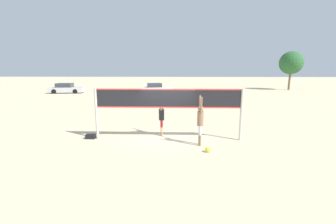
% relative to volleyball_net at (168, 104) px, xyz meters
% --- Properties ---
extents(ground_plane, '(200.00, 200.00, 0.00)m').
position_rel_volleyball_net_xyz_m(ground_plane, '(0.00, 0.00, -1.76)').
color(ground_plane, beige).
extents(volleyball_net, '(7.18, 0.13, 2.50)m').
position_rel_volleyball_net_xyz_m(volleyball_net, '(0.00, 0.00, 0.00)').
color(volleyball_net, beige).
rests_on(volleyball_net, ground_plane).
extents(player_spiker, '(0.28, 0.72, 2.25)m').
position_rel_volleyball_net_xyz_m(player_spiker, '(1.48, -0.83, -0.56)').
color(player_spiker, '#8C664C').
rests_on(player_spiker, ground_plane).
extents(player_blocker, '(0.28, 0.69, 2.02)m').
position_rel_volleyball_net_xyz_m(player_blocker, '(-0.36, 0.69, -0.70)').
color(player_blocker, tan).
rests_on(player_blocker, ground_plane).
extents(volleyball, '(0.23, 0.23, 0.23)m').
position_rel_volleyball_net_xyz_m(volleyball, '(1.73, -1.72, -1.65)').
color(volleyball, yellow).
rests_on(volleyball, ground_plane).
extents(gear_bag, '(0.45, 0.28, 0.21)m').
position_rel_volleyball_net_xyz_m(gear_bag, '(-3.88, -0.03, -1.65)').
color(gear_bag, black).
rests_on(gear_bag, ground_plane).
extents(parked_car_near, '(4.86, 2.71, 1.47)m').
position_rel_volleyball_net_xyz_m(parked_car_near, '(-2.67, 22.28, -1.10)').
color(parked_car_near, silver).
rests_on(parked_car_near, ground_plane).
extents(parked_car_mid, '(4.98, 2.44, 1.46)m').
position_rel_volleyball_net_xyz_m(parked_car_mid, '(-15.91, 21.97, -1.11)').
color(parked_car_mid, '#B7B7BC').
rests_on(parked_car_mid, ground_plane).
extents(tree_left_cluster, '(3.82, 3.82, 6.46)m').
position_rel_volleyball_net_xyz_m(tree_left_cluster, '(19.68, 28.66, 2.77)').
color(tree_left_cluster, brown).
rests_on(tree_left_cluster, ground_plane).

